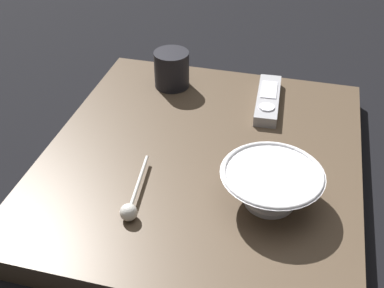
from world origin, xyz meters
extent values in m
plane|color=black|center=(0.00, 0.00, 0.00)|extent=(6.00, 6.00, 0.00)
cube|color=#4C3D2D|center=(0.00, 0.00, 0.02)|extent=(0.58, 0.65, 0.05)
cylinder|color=silver|center=(-0.14, 0.10, 0.05)|extent=(0.08, 0.08, 0.01)
cone|color=silver|center=(-0.14, 0.10, 0.08)|extent=(0.17, 0.17, 0.05)
torus|color=silver|center=(-0.14, 0.10, 0.11)|extent=(0.16, 0.16, 0.01)
cylinder|color=black|center=(0.12, -0.23, 0.09)|extent=(0.08, 0.08, 0.08)
cylinder|color=silver|center=(0.08, 0.12, 0.06)|extent=(0.02, 0.13, 0.01)
sphere|color=silver|center=(0.07, 0.19, 0.06)|extent=(0.03, 0.03, 0.03)
cube|color=#9E9EA3|center=(-0.10, -0.20, 0.06)|extent=(0.06, 0.18, 0.02)
cylinder|color=silver|center=(-0.10, -0.15, 0.07)|extent=(0.03, 0.03, 0.00)
cube|color=silver|center=(-0.10, -0.22, 0.07)|extent=(0.04, 0.07, 0.00)
camera|label=1|loc=(-0.16, 0.70, 0.61)|focal=45.50mm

